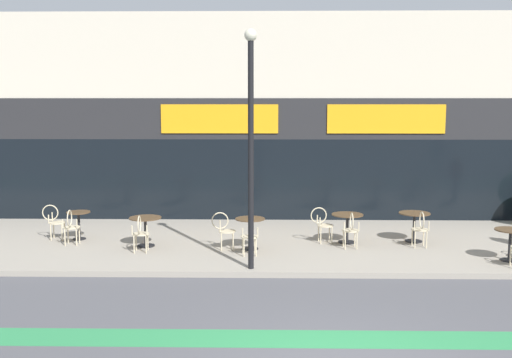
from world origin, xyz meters
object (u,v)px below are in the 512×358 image
at_px(bistro_table_4, 414,221).
at_px(cafe_chair_4_near, 421,227).
at_px(bistro_table_0, 79,220).
at_px(bistro_table_5, 510,238).
at_px(cafe_chair_3_near, 351,228).
at_px(cafe_chair_0_side, 54,219).
at_px(cafe_chair_2_side, 224,228).
at_px(cafe_chair_3_side, 322,222).
at_px(cafe_chair_1_near, 140,231).
at_px(lamp_post, 251,132).
at_px(cafe_chair_0_near, 71,225).
at_px(bistro_table_2, 250,227).
at_px(bistro_table_1, 145,225).
at_px(bistro_table_3, 347,222).
at_px(cafe_chair_2_near, 250,234).

height_order(bistro_table_4, cafe_chair_4_near, cafe_chair_4_near).
xyz_separation_m(bistro_table_0, bistro_table_5, (10.23, -1.84, 0.00)).
bearing_deg(cafe_chair_3_near, cafe_chair_4_near, -86.85).
bearing_deg(cafe_chair_3_near, cafe_chair_0_side, 81.85).
relative_size(cafe_chair_2_side, cafe_chair_3_side, 1.00).
height_order(cafe_chair_1_near, cafe_chair_2_side, same).
height_order(bistro_table_5, cafe_chair_0_side, cafe_chair_0_side).
height_order(cafe_chair_2_side, lamp_post, lamp_post).
relative_size(cafe_chair_0_side, cafe_chair_4_near, 1.00).
distance_m(cafe_chair_0_near, cafe_chair_1_near, 1.98).
distance_m(bistro_table_2, bistro_table_4, 4.20).
bearing_deg(bistro_table_5, bistro_table_0, 169.77).
height_order(cafe_chair_0_side, cafe_chair_3_near, same).
bearing_deg(cafe_chair_2_side, bistro_table_1, 168.33).
relative_size(bistro_table_2, cafe_chair_3_side, 0.84).
distance_m(cafe_chair_1_near, cafe_chair_3_side, 4.48).
bearing_deg(bistro_table_5, bistro_table_4, 133.84).
relative_size(cafe_chair_1_near, lamp_post, 0.18).
bearing_deg(bistro_table_3, cafe_chair_2_near, -151.00).
xyz_separation_m(cafe_chair_0_side, cafe_chair_4_near, (9.16, -0.70, 0.00)).
xyz_separation_m(bistro_table_1, cafe_chair_0_side, (-2.48, 0.68, -0.00)).
bearing_deg(cafe_chair_3_near, cafe_chair_0_near, 86.42).
relative_size(cafe_chair_3_near, cafe_chair_4_near, 1.00).
distance_m(bistro_table_0, lamp_post, 5.69).
xyz_separation_m(cafe_chair_0_near, cafe_chair_3_near, (6.83, -0.22, 0.00)).
relative_size(cafe_chair_2_side, cafe_chair_3_near, 1.00).
relative_size(bistro_table_5, cafe_chair_2_side, 0.79).
bearing_deg(lamp_post, bistro_table_3, 45.04).
bearing_deg(bistro_table_2, cafe_chair_2_near, -89.13).
bearing_deg(bistro_table_4, bistro_table_2, -168.31).
relative_size(bistro_table_1, bistro_table_3, 1.00).
xyz_separation_m(bistro_table_2, cafe_chair_0_near, (-4.41, 0.30, -0.02)).
xyz_separation_m(bistro_table_0, cafe_chair_0_near, (0.00, -0.63, 0.01)).
relative_size(cafe_chair_2_side, cafe_chair_4_near, 1.00).
relative_size(cafe_chair_2_side, lamp_post, 0.18).
height_order(cafe_chair_0_near, cafe_chair_0_side, same).
distance_m(bistro_table_2, cafe_chair_0_side, 5.13).
height_order(bistro_table_2, bistro_table_4, bistro_table_2).
xyz_separation_m(bistro_table_2, cafe_chair_3_near, (2.41, 0.08, -0.02)).
relative_size(cafe_chair_2_near, cafe_chair_2_side, 1.00).
height_order(bistro_table_5, cafe_chair_3_near, cafe_chair_3_near).
relative_size(bistro_table_1, lamp_post, 0.16).
bearing_deg(cafe_chair_3_side, cafe_chair_4_near, -17.97).
bearing_deg(cafe_chair_1_near, bistro_table_5, -96.66).
relative_size(cafe_chair_1_near, cafe_chair_4_near, 1.00).
xyz_separation_m(cafe_chair_0_side, cafe_chair_1_near, (2.48, -1.31, 0.00)).
distance_m(bistro_table_1, bistro_table_4, 6.70).
xyz_separation_m(bistro_table_1, lamp_post, (2.63, -1.88, 2.37)).
height_order(bistro_table_3, cafe_chair_4_near, cafe_chair_4_near).
xyz_separation_m(bistro_table_1, cafe_chair_0_near, (-1.85, 0.06, -0.00)).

